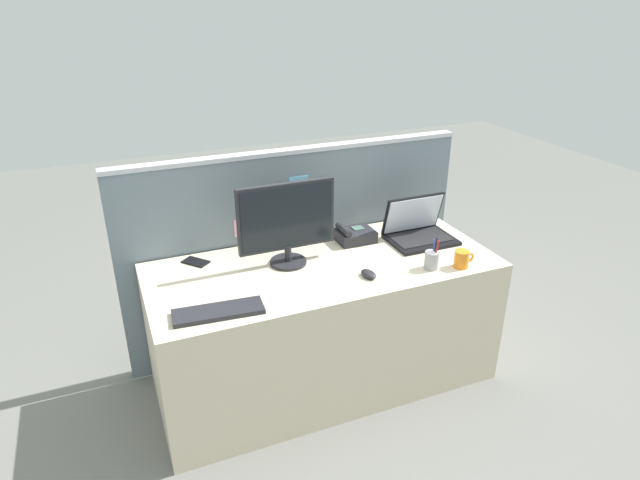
{
  "coord_description": "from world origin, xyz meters",
  "views": [
    {
      "loc": [
        -1.0,
        -2.34,
        2.05
      ],
      "look_at": [
        0.0,
        0.05,
        0.85
      ],
      "focal_mm": 30.85,
      "sensor_mm": 36.0,
      "label": 1
    }
  ],
  "objects_px": {
    "desktop_monitor": "(287,221)",
    "laptop": "(418,229)",
    "desk_phone": "(354,235)",
    "coffee_mug": "(462,259)",
    "keyboard_main": "(218,312)",
    "pen_cup": "(432,260)",
    "cell_phone_black_slab": "(196,262)",
    "computer_mouse_right_hand": "(369,274)"
  },
  "relations": [
    {
      "from": "cell_phone_black_slab",
      "to": "coffee_mug",
      "type": "bearing_deg",
      "value": -64.68
    },
    {
      "from": "laptop",
      "to": "coffee_mug",
      "type": "bearing_deg",
      "value": -86.33
    },
    {
      "from": "keyboard_main",
      "to": "computer_mouse_right_hand",
      "type": "relative_size",
      "value": 4.01
    },
    {
      "from": "cell_phone_black_slab",
      "to": "desktop_monitor",
      "type": "bearing_deg",
      "value": -62.53
    },
    {
      "from": "desktop_monitor",
      "to": "cell_phone_black_slab",
      "type": "relative_size",
      "value": 3.77
    },
    {
      "from": "pen_cup",
      "to": "cell_phone_black_slab",
      "type": "relative_size",
      "value": 1.28
    },
    {
      "from": "keyboard_main",
      "to": "coffee_mug",
      "type": "distance_m",
      "value": 1.26
    },
    {
      "from": "desk_phone",
      "to": "coffee_mug",
      "type": "height_order",
      "value": "desk_phone"
    },
    {
      "from": "pen_cup",
      "to": "coffee_mug",
      "type": "distance_m",
      "value": 0.16
    },
    {
      "from": "computer_mouse_right_hand",
      "to": "coffee_mug",
      "type": "distance_m",
      "value": 0.5
    },
    {
      "from": "coffee_mug",
      "to": "computer_mouse_right_hand",
      "type": "bearing_deg",
      "value": 169.79
    },
    {
      "from": "pen_cup",
      "to": "cell_phone_black_slab",
      "type": "height_order",
      "value": "pen_cup"
    },
    {
      "from": "desktop_monitor",
      "to": "computer_mouse_right_hand",
      "type": "xyz_separation_m",
      "value": [
        0.32,
        -0.3,
        -0.22
      ]
    },
    {
      "from": "laptop",
      "to": "keyboard_main",
      "type": "height_order",
      "value": "laptop"
    },
    {
      "from": "desktop_monitor",
      "to": "keyboard_main",
      "type": "xyz_separation_m",
      "value": [
        -0.45,
        -0.35,
        -0.23
      ]
    },
    {
      "from": "keyboard_main",
      "to": "coffee_mug",
      "type": "bearing_deg",
      "value": 3.11
    },
    {
      "from": "pen_cup",
      "to": "computer_mouse_right_hand",
      "type": "bearing_deg",
      "value": 172.77
    },
    {
      "from": "desk_phone",
      "to": "cell_phone_black_slab",
      "type": "bearing_deg",
      "value": 175.17
    },
    {
      "from": "keyboard_main",
      "to": "laptop",
      "type": "bearing_deg",
      "value": 20.58
    },
    {
      "from": "laptop",
      "to": "coffee_mug",
      "type": "distance_m",
      "value": 0.39
    },
    {
      "from": "cell_phone_black_slab",
      "to": "pen_cup",
      "type": "bearing_deg",
      "value": -65.73
    },
    {
      "from": "desktop_monitor",
      "to": "desk_phone",
      "type": "bearing_deg",
      "value": 13.99
    },
    {
      "from": "desktop_monitor",
      "to": "laptop",
      "type": "xyz_separation_m",
      "value": [
        0.79,
        -0.0,
        -0.18
      ]
    },
    {
      "from": "desktop_monitor",
      "to": "desk_phone",
      "type": "relative_size",
      "value": 2.44
    },
    {
      "from": "computer_mouse_right_hand",
      "to": "coffee_mug",
      "type": "xyz_separation_m",
      "value": [
        0.49,
        -0.09,
        0.03
      ]
    },
    {
      "from": "keyboard_main",
      "to": "pen_cup",
      "type": "bearing_deg",
      "value": 5.2
    },
    {
      "from": "desktop_monitor",
      "to": "cell_phone_black_slab",
      "type": "height_order",
      "value": "desktop_monitor"
    },
    {
      "from": "computer_mouse_right_hand",
      "to": "pen_cup",
      "type": "xyz_separation_m",
      "value": [
        0.34,
        -0.04,
        0.03
      ]
    },
    {
      "from": "cell_phone_black_slab",
      "to": "desk_phone",
      "type": "bearing_deg",
      "value": -44.94
    },
    {
      "from": "cell_phone_black_slab",
      "to": "keyboard_main",
      "type": "bearing_deg",
      "value": -130.51
    },
    {
      "from": "pen_cup",
      "to": "desktop_monitor",
      "type": "bearing_deg",
      "value": 152.3
    },
    {
      "from": "keyboard_main",
      "to": "cell_phone_black_slab",
      "type": "relative_size",
      "value": 2.95
    },
    {
      "from": "coffee_mug",
      "to": "laptop",
      "type": "bearing_deg",
      "value": 93.67
    },
    {
      "from": "laptop",
      "to": "coffee_mug",
      "type": "xyz_separation_m",
      "value": [
        0.02,
        -0.39,
        -0.01
      ]
    },
    {
      "from": "keyboard_main",
      "to": "pen_cup",
      "type": "distance_m",
      "value": 1.11
    },
    {
      "from": "computer_mouse_right_hand",
      "to": "pen_cup",
      "type": "distance_m",
      "value": 0.34
    },
    {
      "from": "desk_phone",
      "to": "pen_cup",
      "type": "bearing_deg",
      "value": -64.32
    },
    {
      "from": "desktop_monitor",
      "to": "computer_mouse_right_hand",
      "type": "distance_m",
      "value": 0.49
    },
    {
      "from": "laptop",
      "to": "pen_cup",
      "type": "height_order",
      "value": "laptop"
    },
    {
      "from": "keyboard_main",
      "to": "cell_phone_black_slab",
      "type": "height_order",
      "value": "keyboard_main"
    },
    {
      "from": "laptop",
      "to": "cell_phone_black_slab",
      "type": "relative_size",
      "value": 2.69
    },
    {
      "from": "cell_phone_black_slab",
      "to": "coffee_mug",
      "type": "height_order",
      "value": "coffee_mug"
    }
  ]
}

